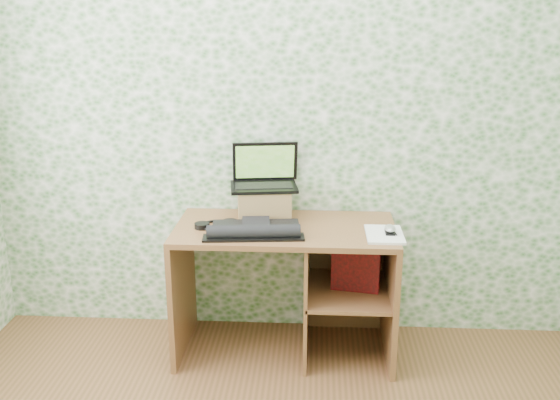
# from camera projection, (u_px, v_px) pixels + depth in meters

# --- Properties ---
(wall_back) EXTENTS (3.50, 0.00, 3.50)m
(wall_back) POSITION_uv_depth(u_px,v_px,m) (288.00, 117.00, 3.52)
(wall_back) COLOR white
(wall_back) RESTS_ON ground
(desk) EXTENTS (1.20, 0.60, 0.75)m
(desk) POSITION_uv_depth(u_px,v_px,m) (299.00, 271.00, 3.49)
(desk) COLOR brown
(desk) RESTS_ON floor
(riser) EXTENTS (0.32, 0.28, 0.17)m
(riser) POSITION_uv_depth(u_px,v_px,m) (264.00, 203.00, 3.51)
(riser) COLOR #9D7046
(riser) RESTS_ON desk
(laptop) EXTENTS (0.40, 0.31, 0.25)m
(laptop) POSITION_uv_depth(u_px,v_px,m) (264.00, 177.00, 3.50)
(laptop) COLOR black
(laptop) RESTS_ON riser
(keyboard) EXTENTS (0.53, 0.31, 0.07)m
(keyboard) POSITION_uv_depth(u_px,v_px,m) (255.00, 229.00, 3.27)
(keyboard) COLOR black
(keyboard) RESTS_ON desk
(headphones) EXTENTS (0.23, 0.22, 0.03)m
(headphones) POSITION_uv_depth(u_px,v_px,m) (216.00, 225.00, 3.39)
(headphones) COLOR black
(headphones) RESTS_ON desk
(notepad) EXTENTS (0.19, 0.27, 0.01)m
(notepad) POSITION_uv_depth(u_px,v_px,m) (384.00, 234.00, 3.25)
(notepad) COLOR white
(notepad) RESTS_ON desk
(mouse) EXTENTS (0.06, 0.09, 0.03)m
(mouse) POSITION_uv_depth(u_px,v_px,m) (390.00, 230.00, 3.25)
(mouse) COLOR silver
(mouse) RESTS_ON notepad
(pen) EXTENTS (0.02, 0.12, 0.01)m
(pen) POSITION_uv_depth(u_px,v_px,m) (394.00, 231.00, 3.28)
(pen) COLOR black
(pen) RESTS_ON notepad
(red_box) EXTENTS (0.27, 0.13, 0.32)m
(red_box) POSITION_uv_depth(u_px,v_px,m) (356.00, 263.00, 3.43)
(red_box) COLOR #9B0E11
(red_box) RESTS_ON desk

